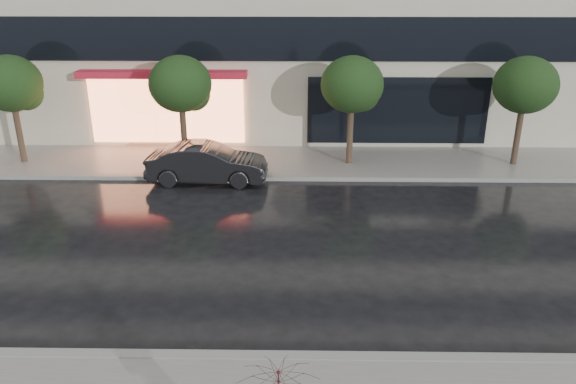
{
  "coord_description": "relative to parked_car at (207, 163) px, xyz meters",
  "views": [
    {
      "loc": [
        1.08,
        -9.51,
        6.85
      ],
      "look_at": [
        0.86,
        3.94,
        1.4
      ],
      "focal_mm": 35.0,
      "sensor_mm": 36.0,
      "label": 1
    }
  ],
  "objects": [
    {
      "name": "curb_far",
      "position": [
        1.93,
        0.2,
        -0.59
      ],
      "size": [
        60.0,
        0.25,
        0.14
      ],
      "primitive_type": "cube",
      "color": "gray",
      "rests_on": "ground"
    },
    {
      "name": "ground",
      "position": [
        1.93,
        -8.3,
        -0.66
      ],
      "size": [
        120.0,
        120.0,
        0.0
      ],
      "primitive_type": "plane",
      "color": "black",
      "rests_on": "ground"
    },
    {
      "name": "tree_mid_east",
      "position": [
        4.99,
        1.73,
        2.26
      ],
      "size": [
        2.2,
        2.2,
        3.99
      ],
      "color": "#33261C",
      "rests_on": "ground"
    },
    {
      "name": "tree_far_west",
      "position": [
        -7.01,
        1.73,
        2.26
      ],
      "size": [
        2.2,
        2.2,
        3.99
      ],
      "color": "#33261C",
      "rests_on": "ground"
    },
    {
      "name": "parked_car",
      "position": [
        0.0,
        0.0,
        0.0
      ],
      "size": [
        4.04,
        1.51,
        1.32
      ],
      "primitive_type": "imported",
      "rotation": [
        0.0,
        0.0,
        1.54
      ],
      "color": "black",
      "rests_on": "ground"
    },
    {
      "name": "tree_mid_west",
      "position": [
        -1.01,
        1.73,
        2.26
      ],
      "size": [
        2.2,
        2.2,
        3.99
      ],
      "color": "#33261C",
      "rests_on": "ground"
    },
    {
      "name": "sidewalk_far",
      "position": [
        1.93,
        1.95,
        -0.6
      ],
      "size": [
        60.0,
        3.5,
        0.12
      ],
      "primitive_type": "cube",
      "color": "slate",
      "rests_on": "ground"
    },
    {
      "name": "tree_far_east",
      "position": [
        10.99,
        1.73,
        2.26
      ],
      "size": [
        2.2,
        2.2,
        3.99
      ],
      "color": "#33261C",
      "rests_on": "ground"
    },
    {
      "name": "curb_near",
      "position": [
        1.93,
        -9.3,
        -0.59
      ],
      "size": [
        60.0,
        0.25,
        0.14
      ],
      "primitive_type": "cube",
      "color": "gray",
      "rests_on": "ground"
    }
  ]
}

